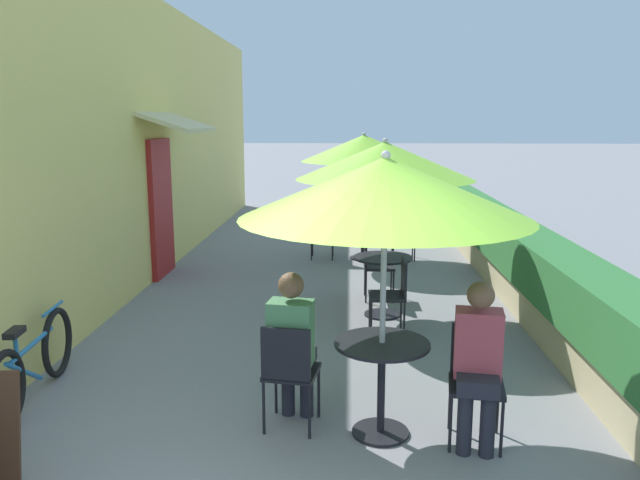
% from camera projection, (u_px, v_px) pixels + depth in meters
% --- Properties ---
extents(cafe_facade_wall, '(0.98, 14.43, 4.20)m').
position_uv_depth(cafe_facade_wall, '(160.00, 138.00, 9.93)').
color(cafe_facade_wall, '#E0CC6B').
rests_on(cafe_facade_wall, ground_plane).
extents(planter_hedge, '(0.60, 13.43, 1.01)m').
position_uv_depth(planter_hedge, '(489.00, 236.00, 10.02)').
color(planter_hedge, tan).
rests_on(planter_hedge, ground_plane).
extents(patio_table_near, '(0.72, 0.72, 0.74)m').
position_uv_depth(patio_table_near, '(382.00, 370.00, 4.73)').
color(patio_table_near, black).
rests_on(patio_table_near, ground_plane).
extents(patio_umbrella_near, '(2.13, 2.13, 2.18)m').
position_uv_depth(patio_umbrella_near, '(385.00, 188.00, 4.46)').
color(patio_umbrella_near, '#B7B7BC').
rests_on(patio_umbrella_near, ground_plane).
extents(cafe_chair_near_left, '(0.45, 0.45, 0.87)m').
position_uv_depth(cafe_chair_near_left, '(289.00, 368.00, 4.79)').
color(cafe_chair_near_left, black).
rests_on(cafe_chair_near_left, ground_plane).
extents(seated_patron_near_left, '(0.38, 0.44, 1.25)m').
position_uv_depth(seated_patron_near_left, '(293.00, 342.00, 4.86)').
color(seated_patron_near_left, '#23232D').
rests_on(seated_patron_near_left, ground_plane).
extents(cafe_chair_near_right, '(0.45, 0.45, 0.87)m').
position_uv_depth(cafe_chair_near_right, '(476.00, 374.00, 4.67)').
color(cafe_chair_near_right, black).
rests_on(cafe_chair_near_right, ground_plane).
extents(seated_patron_near_right, '(0.38, 0.44, 1.25)m').
position_uv_depth(seated_patron_near_right, '(478.00, 358.00, 4.53)').
color(seated_patron_near_right, '#23232D').
rests_on(seated_patron_near_right, ground_plane).
extents(patio_table_mid, '(0.72, 0.72, 0.74)m').
position_uv_depth(patio_table_mid, '(383.00, 274.00, 7.63)').
color(patio_table_mid, black).
rests_on(patio_table_mid, ground_plane).
extents(patio_umbrella_mid, '(2.13, 2.13, 2.18)m').
position_uv_depth(patio_umbrella_mid, '(385.00, 161.00, 7.37)').
color(patio_umbrella_mid, '#B7B7BC').
rests_on(patio_umbrella_mid, ground_plane).
extents(cafe_chair_mid_left, '(0.41, 0.41, 0.87)m').
position_uv_depth(cafe_chair_mid_left, '(374.00, 262.00, 8.32)').
color(cafe_chair_mid_left, black).
rests_on(cafe_chair_mid_left, ground_plane).
extents(cafe_chair_mid_right, '(0.41, 0.41, 0.87)m').
position_uv_depth(cafe_chair_mid_right, '(394.00, 290.00, 6.94)').
color(cafe_chair_mid_right, black).
rests_on(cafe_chair_mid_right, ground_plane).
extents(patio_table_far, '(0.72, 0.72, 0.74)m').
position_uv_depth(patio_table_far, '(363.00, 229.00, 10.76)').
color(patio_table_far, black).
rests_on(patio_table_far, ground_plane).
extents(patio_umbrella_far, '(2.13, 2.13, 2.18)m').
position_uv_depth(patio_umbrella_far, '(364.00, 148.00, 10.49)').
color(patio_umbrella_far, '#B7B7BC').
rests_on(patio_umbrella_far, ground_plane).
extents(cafe_chair_far_left, '(0.40, 0.40, 0.87)m').
position_uv_depth(cafe_chair_far_left, '(403.00, 229.00, 10.80)').
color(cafe_chair_far_left, black).
rests_on(cafe_chair_far_left, ground_plane).
extents(cafe_chair_far_right, '(0.40, 0.40, 0.87)m').
position_uv_depth(cafe_chair_far_right, '(322.00, 230.00, 10.72)').
color(cafe_chair_far_right, black).
rests_on(cafe_chair_far_right, ground_plane).
extents(bicycle_leaning, '(0.21, 1.74, 0.75)m').
position_uv_depth(bicycle_leaning, '(33.00, 363.00, 5.32)').
color(bicycle_leaning, black).
rests_on(bicycle_leaning, ground_plane).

